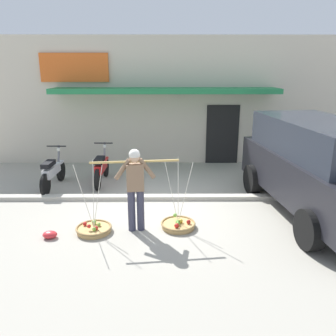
# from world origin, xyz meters

# --- Properties ---
(ground_plane) EXTENTS (90.00, 90.00, 0.00)m
(ground_plane) POSITION_xyz_m (0.00, 0.00, 0.00)
(ground_plane) COLOR #9E998C
(sidewalk_curb) EXTENTS (20.00, 0.24, 0.10)m
(sidewalk_curb) POSITION_xyz_m (0.00, 0.70, 0.05)
(sidewalk_curb) COLOR #BAB4A5
(sidewalk_curb) RESTS_ON ground
(fruit_vendor) EXTENTS (1.71, 0.24, 1.70)m
(fruit_vendor) POSITION_xyz_m (-0.51, -0.98, 0.98)
(fruit_vendor) COLOR #38384C
(fruit_vendor) RESTS_ON ground
(fruit_basket_left_side) EXTENTS (0.72, 0.72, 1.45)m
(fruit_basket_left_side) POSITION_xyz_m (-1.36, -1.07, 0.07)
(fruit_basket_left_side) COLOR tan
(fruit_basket_left_side) RESTS_ON ground
(fruit_basket_right_side) EXTENTS (0.72, 0.72, 1.45)m
(fruit_basket_right_side) POSITION_xyz_m (0.35, -0.89, 0.07)
(fruit_basket_right_side) COLOR tan
(fruit_basket_right_side) RESTS_ON ground
(motorcycle_nearest_shop) EXTENTS (0.54, 1.82, 1.09)m
(motorcycle_nearest_shop) POSITION_xyz_m (-3.01, 1.57, 0.45)
(motorcycle_nearest_shop) COLOR black
(motorcycle_nearest_shop) RESTS_ON ground
(motorcycle_second_in_row) EXTENTS (0.54, 1.82, 1.09)m
(motorcycle_second_in_row) POSITION_xyz_m (-1.74, 1.97, 0.45)
(motorcycle_second_in_row) COLOR black
(motorcycle_second_in_row) RESTS_ON ground
(parked_truck) EXTENTS (2.55, 4.97, 2.10)m
(parked_truck) POSITION_xyz_m (3.47, -0.16, 1.13)
(parked_truck) COLOR black
(parked_truck) RESTS_ON ground
(storefront_building) EXTENTS (13.00, 6.00, 4.20)m
(storefront_building) POSITION_xyz_m (0.08, 6.62, 2.10)
(storefront_building) COLOR beige
(storefront_building) RESTS_ON ground
(plastic_litter_bag) EXTENTS (0.28, 0.22, 0.14)m
(plastic_litter_bag) POSITION_xyz_m (-2.17, -1.32, 0.07)
(plastic_litter_bag) COLOR red
(plastic_litter_bag) RESTS_ON ground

